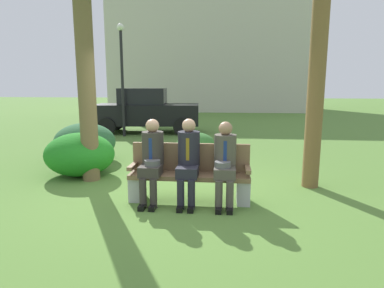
% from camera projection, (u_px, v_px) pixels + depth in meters
% --- Properties ---
extents(ground_plane, '(80.00, 80.00, 0.00)m').
position_uv_depth(ground_plane, '(169.00, 194.00, 5.61)').
color(ground_plane, '#537D33').
extents(park_bench, '(1.89, 0.44, 0.90)m').
position_uv_depth(park_bench, '(190.00, 174.00, 5.28)').
color(park_bench, brown).
rests_on(park_bench, ground).
extents(seated_man_left, '(0.34, 0.72, 1.30)m').
position_uv_depth(seated_man_left, '(152.00, 157.00, 5.16)').
color(seated_man_left, '#38332D').
rests_on(seated_man_left, ground).
extents(seated_man_middle, '(0.34, 0.72, 1.31)m').
position_uv_depth(seated_man_middle, '(188.00, 157.00, 5.10)').
color(seated_man_middle, '#23232D').
rests_on(seated_man_middle, ground).
extents(seated_man_right, '(0.34, 0.72, 1.27)m').
position_uv_depth(seated_man_right, '(225.00, 159.00, 5.04)').
color(seated_man_right, '#4C473D').
rests_on(seated_man_right, ground).
extents(shrub_near_bench, '(0.99, 0.91, 0.62)m').
position_uv_depth(shrub_near_bench, '(196.00, 144.00, 8.55)').
color(shrub_near_bench, '#36722E').
rests_on(shrub_near_bench, ground).
extents(shrub_mid_lawn, '(1.46, 1.34, 0.91)m').
position_uv_depth(shrub_mid_lawn, '(85.00, 142.00, 8.03)').
color(shrub_mid_lawn, '#2D6137').
rests_on(shrub_mid_lawn, ground).
extents(shrub_far_lawn, '(1.39, 1.28, 0.87)m').
position_uv_depth(shrub_far_lawn, '(80.00, 154.00, 6.72)').
color(shrub_far_lawn, '#217E1F').
rests_on(shrub_far_lawn, ground).
extents(parked_car_near, '(4.02, 1.99, 1.68)m').
position_uv_depth(parked_car_near, '(146.00, 111.00, 12.68)').
color(parked_car_near, black).
rests_on(parked_car_near, ground).
extents(street_lamp, '(0.24, 0.24, 3.85)m').
position_uv_depth(street_lamp, '(122.00, 69.00, 11.48)').
color(street_lamp, black).
rests_on(street_lamp, ground).
extents(building_backdrop, '(13.72, 7.93, 8.81)m').
position_uv_depth(building_backdrop, '(208.00, 49.00, 24.71)').
color(building_backdrop, beige).
rests_on(building_backdrop, ground).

